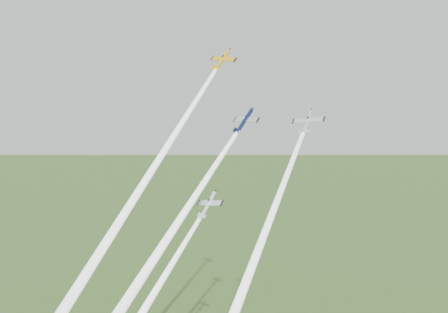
# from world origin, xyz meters

# --- Properties ---
(plane_yellow) EXTENTS (10.22, 8.04, 8.13)m
(plane_yellow) POSITION_xyz_m (-8.97, 6.45, 114.22)
(plane_yellow) COLOR gold
(smoke_trail_yellow) EXTENTS (13.15, 49.13, 57.58)m
(smoke_trail_yellow) POSITION_xyz_m (-14.55, -18.93, 83.82)
(smoke_trail_yellow) COLOR white
(plane_navy) EXTENTS (10.31, 9.16, 7.52)m
(plane_navy) POSITION_xyz_m (2.12, -0.88, 99.73)
(plane_navy) COLOR #0D143B
(smoke_trail_navy) EXTENTS (15.40, 37.39, 44.77)m
(smoke_trail_navy) POSITION_xyz_m (-4.76, -20.20, 75.74)
(smoke_trail_navy) COLOR white
(plane_silver_right) EXTENTS (8.45, 6.15, 7.48)m
(plane_silver_right) POSITION_xyz_m (15.09, 4.93, 99.76)
(plane_silver_right) COLOR silver
(smoke_trail_silver_right) EXTENTS (3.12, 46.44, 53.69)m
(smoke_trail_silver_right) POSITION_xyz_m (14.78, -19.39, 71.31)
(smoke_trail_silver_right) COLOR white
(plane_silver_low) EXTENTS (9.45, 9.05, 8.60)m
(plane_silver_low) POSITION_xyz_m (-2.75, -8.31, 81.14)
(plane_silver_low) COLOR silver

